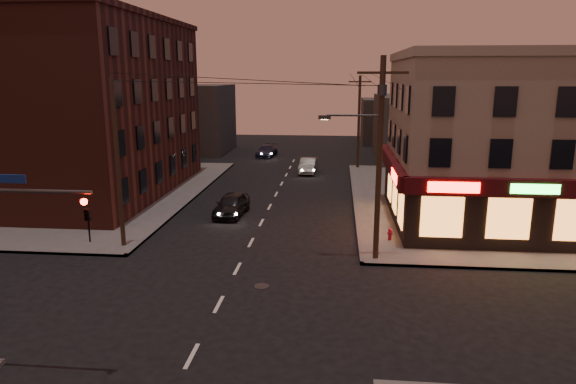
# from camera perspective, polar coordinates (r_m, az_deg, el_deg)

# --- Properties ---
(ground) EXTENTS (120.00, 120.00, 0.00)m
(ground) POSITION_cam_1_polar(r_m,az_deg,el_deg) (21.88, -7.71, -12.27)
(ground) COLOR black
(ground) RESTS_ON ground
(sidewalk_ne) EXTENTS (24.00, 28.00, 0.15)m
(sidewalk_ne) POSITION_cam_1_polar(r_m,az_deg,el_deg) (41.50, 24.01, -0.99)
(sidewalk_ne) COLOR #514F4C
(sidewalk_ne) RESTS_ON ground
(sidewalk_nw) EXTENTS (24.00, 28.00, 0.15)m
(sidewalk_nw) POSITION_cam_1_polar(r_m,az_deg,el_deg) (45.43, -24.65, 0.08)
(sidewalk_nw) COLOR #514F4C
(sidewalk_nw) RESTS_ON ground
(pizza_building) EXTENTS (15.85, 12.85, 10.50)m
(pizza_building) POSITION_cam_1_polar(r_m,az_deg,el_deg) (34.75, 24.39, 5.31)
(pizza_building) COLOR gray
(pizza_building) RESTS_ON sidewalk_ne
(brick_apartment) EXTENTS (12.00, 20.00, 13.00)m
(brick_apartment) POSITION_cam_1_polar(r_m,az_deg,el_deg) (42.88, -21.39, 8.58)
(brick_apartment) COLOR #4D2118
(brick_apartment) RESTS_ON sidewalk_nw
(bg_building_ne_a) EXTENTS (10.00, 12.00, 7.00)m
(bg_building_ne_a) POSITION_cam_1_polar(r_m,az_deg,el_deg) (58.26, 14.76, 6.87)
(bg_building_ne_a) COLOR #3F3D3A
(bg_building_ne_a) RESTS_ON ground
(bg_building_nw) EXTENTS (9.00, 10.00, 8.00)m
(bg_building_nw) POSITION_cam_1_polar(r_m,az_deg,el_deg) (63.97, -10.69, 8.03)
(bg_building_nw) COLOR #3F3D3A
(bg_building_nw) RESTS_ON ground
(bg_building_ne_b) EXTENTS (8.00, 8.00, 6.00)m
(bg_building_ne_b) POSITION_cam_1_polar(r_m,az_deg,el_deg) (71.88, 11.42, 7.72)
(bg_building_ne_b) COLOR #3F3D3A
(bg_building_ne_b) RESTS_ON ground
(utility_pole_main) EXTENTS (4.20, 0.44, 10.00)m
(utility_pole_main) POSITION_cam_1_polar(r_m,az_deg,el_deg) (25.35, 9.90, 4.78)
(utility_pole_main) COLOR #382619
(utility_pole_main) RESTS_ON sidewalk_ne
(utility_pole_far) EXTENTS (0.26, 0.26, 9.00)m
(utility_pole_far) POSITION_cam_1_polar(r_m,az_deg,el_deg) (51.48, 7.87, 7.70)
(utility_pole_far) COLOR #382619
(utility_pole_far) RESTS_ON sidewalk_ne
(utility_pole_west) EXTENTS (0.24, 0.24, 9.00)m
(utility_pole_west) POSITION_cam_1_polar(r_m,az_deg,el_deg) (28.58, -18.40, 2.97)
(utility_pole_west) COLOR #382619
(utility_pole_west) RESTS_ON sidewalk_nw
(sedan_near) EXTENTS (2.09, 4.48, 1.48)m
(sedan_near) POSITION_cam_1_polar(r_m,az_deg,el_deg) (34.65, -6.29, -1.38)
(sedan_near) COLOR black
(sedan_near) RESTS_ON ground
(sedan_mid) EXTENTS (1.68, 4.32, 1.40)m
(sedan_mid) POSITION_cam_1_polar(r_m,az_deg,el_deg) (49.29, 2.25, 2.95)
(sedan_mid) COLOR slate
(sedan_mid) RESTS_ON ground
(sedan_far) EXTENTS (2.33, 4.65, 1.30)m
(sedan_far) POSITION_cam_1_polar(r_m,az_deg,el_deg) (59.17, -2.38, 4.58)
(sedan_far) COLOR #1A1D35
(sedan_far) RESTS_ON ground
(fire_hydrant) EXTENTS (0.31, 0.31, 0.69)m
(fire_hydrant) POSITION_cam_1_polar(r_m,az_deg,el_deg) (29.51, 11.26, -4.55)
(fire_hydrant) COLOR maroon
(fire_hydrant) RESTS_ON sidewalk_ne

